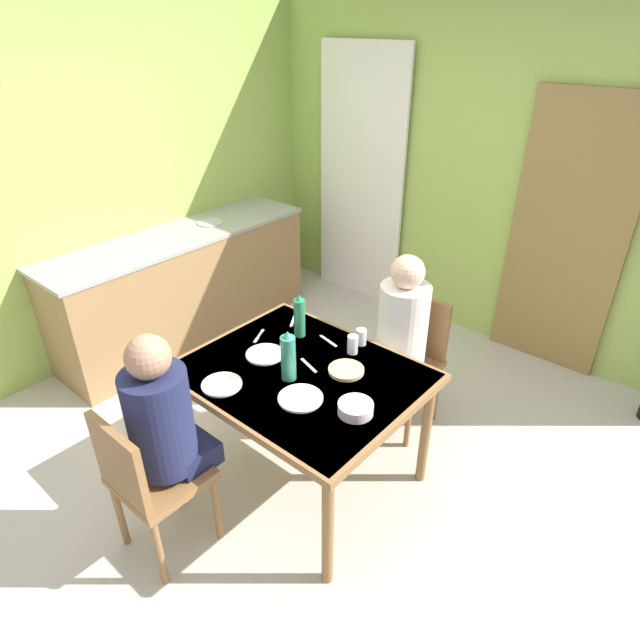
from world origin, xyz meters
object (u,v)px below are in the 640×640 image
(person_near_diner, at_px, (163,417))
(person_far_diner, at_px, (402,324))
(chair_near_diner, at_px, (147,479))
(serving_bowl_center, at_px, (356,408))
(chair_far_diner, at_px, (410,354))
(dining_table, at_px, (302,383))
(water_bottle_green_far, at_px, (299,317))
(water_bottle_green_near, at_px, (288,357))
(kitchen_counter, at_px, (185,286))

(person_near_diner, distance_m, person_far_diner, 1.47)
(person_near_diner, relative_size, person_far_diner, 1.00)
(chair_near_diner, xyz_separation_m, person_near_diner, (0.00, 0.14, 0.28))
(chair_near_diner, xyz_separation_m, serving_bowl_center, (0.63, 0.77, 0.28))
(chair_far_diner, height_order, serving_bowl_center, chair_far_diner)
(dining_table, relative_size, person_near_diner, 1.59)
(chair_near_diner, height_order, serving_bowl_center, chair_near_diner)
(water_bottle_green_far, bearing_deg, chair_near_diner, -87.58)
(dining_table, xyz_separation_m, water_bottle_green_near, (-0.01, -0.08, 0.21))
(water_bottle_green_near, bearing_deg, chair_far_diner, 79.57)
(chair_near_diner, bearing_deg, person_far_diner, 76.71)
(kitchen_counter, bearing_deg, serving_bowl_center, -16.20)
(person_far_diner, xyz_separation_m, water_bottle_green_far, (-0.42, -0.45, 0.09))
(person_near_diner, bearing_deg, water_bottle_green_near, 72.61)
(dining_table, height_order, person_far_diner, person_far_diner)
(chair_near_diner, bearing_deg, person_near_diner, 90.00)
(kitchen_counter, relative_size, person_far_diner, 2.87)
(kitchen_counter, xyz_separation_m, person_far_diner, (2.00, 0.14, 0.33))
(kitchen_counter, xyz_separation_m, dining_table, (1.84, -0.58, 0.22))
(water_bottle_green_near, distance_m, water_bottle_green_far, 0.43)
(dining_table, height_order, chair_near_diner, chair_near_diner)
(chair_far_diner, height_order, water_bottle_green_near, water_bottle_green_near)
(person_near_diner, distance_m, serving_bowl_center, 0.89)
(chair_near_diner, height_order, chair_far_diner, same)
(chair_near_diner, distance_m, water_bottle_green_far, 1.18)
(chair_far_diner, bearing_deg, kitchen_counter, 7.80)
(water_bottle_green_near, relative_size, water_bottle_green_far, 1.05)
(dining_table, bearing_deg, chair_far_diner, 79.41)
(chair_far_diner, relative_size, person_near_diner, 1.13)
(kitchen_counter, relative_size, serving_bowl_center, 12.99)
(water_bottle_green_near, bearing_deg, serving_bowl_center, 0.34)
(chair_near_diner, height_order, water_bottle_green_near, water_bottle_green_near)
(person_near_diner, distance_m, water_bottle_green_near, 0.67)
(water_bottle_green_near, height_order, serving_bowl_center, water_bottle_green_near)
(dining_table, relative_size, chair_near_diner, 1.41)
(dining_table, height_order, water_bottle_green_near, water_bottle_green_near)
(kitchen_counter, distance_m, water_bottle_green_near, 1.99)
(chair_far_diner, relative_size, serving_bowl_center, 5.12)
(dining_table, relative_size, water_bottle_green_far, 4.58)
(person_far_diner, distance_m, water_bottle_green_far, 0.62)
(person_near_diner, bearing_deg, chair_near_diner, -90.00)
(chair_far_diner, xyz_separation_m, person_near_diner, (-0.37, -1.56, 0.28))
(person_near_diner, relative_size, water_bottle_green_near, 2.74)
(chair_near_diner, distance_m, chair_far_diner, 1.74)
(chair_far_diner, bearing_deg, person_far_diner, 90.00)
(dining_table, xyz_separation_m, water_bottle_green_far, (-0.26, 0.27, 0.20))
(dining_table, bearing_deg, serving_bowl_center, -10.75)
(chair_near_diner, xyz_separation_m, water_bottle_green_far, (-0.05, 1.12, 0.38))
(chair_far_diner, xyz_separation_m, water_bottle_green_far, (-0.42, -0.58, 0.38))
(person_far_diner, bearing_deg, chair_far_diner, -90.00)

